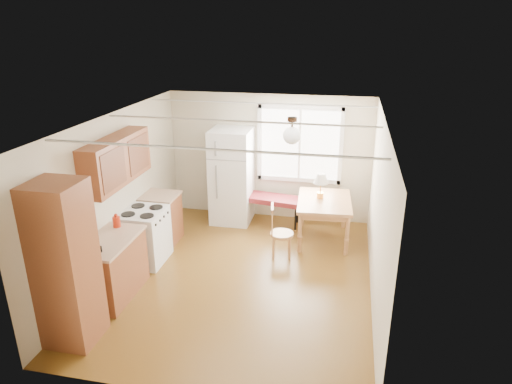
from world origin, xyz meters
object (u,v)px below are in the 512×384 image
(dining_table, at_px, (324,205))
(chair, at_px, (277,228))
(refrigerator, at_px, (232,176))
(bench, at_px, (270,200))

(dining_table, height_order, chair, chair)
(refrigerator, xyz_separation_m, chair, (1.12, -1.31, -0.41))
(bench, bearing_deg, refrigerator, -173.91)
(chair, bearing_deg, dining_table, 37.68)
(bench, height_order, chair, chair)
(refrigerator, height_order, bench, refrigerator)
(bench, height_order, dining_table, dining_table)
(refrigerator, xyz_separation_m, dining_table, (1.85, -0.52, -0.26))
(refrigerator, relative_size, dining_table, 1.43)
(bench, relative_size, dining_table, 1.00)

